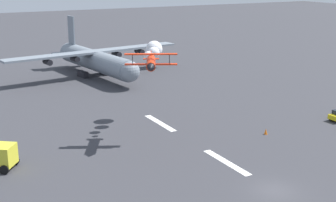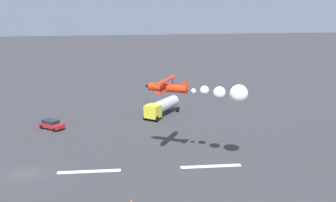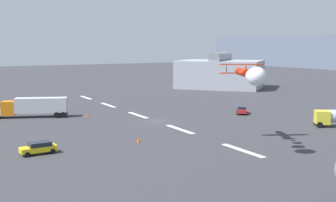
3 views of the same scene
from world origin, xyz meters
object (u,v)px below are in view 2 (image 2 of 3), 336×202
fuel_tanker_truck (162,106)px  traffic_cone_far (132,202)px  stunt_biplane_red (211,91)px  airport_staff_sedan (51,124)px

fuel_tanker_truck → traffic_cone_far: (-6.65, -34.17, -1.36)m
stunt_biplane_red → fuel_tanker_truck: (-4.03, 23.29, -8.08)m
stunt_biplane_red → traffic_cone_far: stunt_biplane_red is taller
traffic_cone_far → stunt_biplane_red: bearing=45.5°
fuel_tanker_truck → traffic_cone_far: 34.83m
traffic_cone_far → fuel_tanker_truck: bearing=79.0°
fuel_tanker_truck → traffic_cone_far: bearing=-101.0°
stunt_biplane_red → traffic_cone_far: size_ratio=16.94×
stunt_biplane_red → fuel_tanker_truck: size_ratio=1.50×
airport_staff_sedan → traffic_cone_far: size_ratio=5.84×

